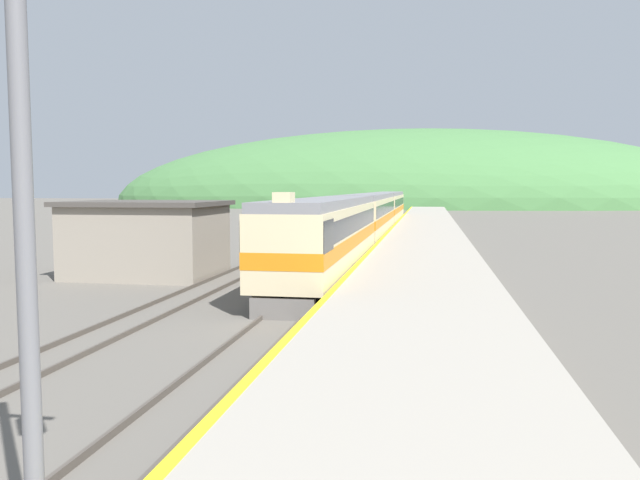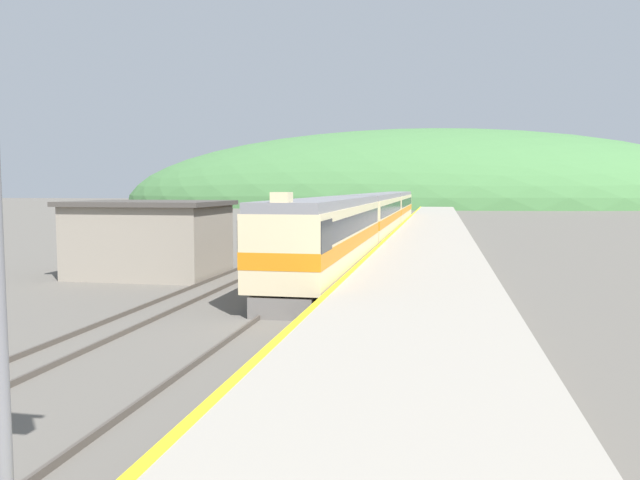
# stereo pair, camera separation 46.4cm
# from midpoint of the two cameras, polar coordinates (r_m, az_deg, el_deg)

# --- Properties ---
(track_main) EXTENTS (1.52, 180.00, 0.16)m
(track_main) POSITION_cam_midpoint_polar(r_m,az_deg,el_deg) (72.37, 6.80, 1.17)
(track_main) COLOR #4C443D
(track_main) RESTS_ON ground
(track_siding) EXTENTS (1.52, 180.00, 0.16)m
(track_siding) POSITION_cam_midpoint_polar(r_m,az_deg,el_deg) (72.90, 2.89, 1.22)
(track_siding) COLOR #4C443D
(track_siding) RESTS_ON ground
(platform) EXTENTS (6.25, 140.00, 0.98)m
(platform) POSITION_cam_midpoint_polar(r_m,az_deg,el_deg) (52.21, 10.30, 0.17)
(platform) COLOR #9E9689
(platform) RESTS_ON ground
(distant_hills) EXTENTS (161.18, 72.53, 39.38)m
(distant_hills) POSITION_cam_midpoint_polar(r_m,az_deg,el_deg) (165.05, 9.17, 3.13)
(distant_hills) COLOR #477A42
(distant_hills) RESTS_ON ground
(station_shed) EXTENTS (7.68, 6.08, 3.94)m
(station_shed) POSITION_cam_midpoint_polar(r_m,az_deg,el_deg) (33.82, -14.88, 0.16)
(station_shed) COLOR gray
(station_shed) RESTS_ON ground
(express_train_lead_car) EXTENTS (3.00, 19.93, 4.47)m
(express_train_lead_car) POSITION_cam_midpoint_polar(r_m,az_deg,el_deg) (31.08, 1.20, 0.41)
(express_train_lead_car) COLOR black
(express_train_lead_car) RESTS_ON ground
(carriage_second) EXTENTS (2.99, 22.33, 4.11)m
(carriage_second) POSITION_cam_midpoint_polar(r_m,az_deg,el_deg) (53.10, 5.29, 2.20)
(carriage_second) COLOR black
(carriage_second) RESTS_ON ground
(carriage_third) EXTENTS (2.99, 22.33, 4.11)m
(carriage_third) POSITION_cam_midpoint_polar(r_m,az_deg,el_deg) (76.21, 7.03, 2.97)
(carriage_third) COLOR black
(carriage_third) RESTS_ON ground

